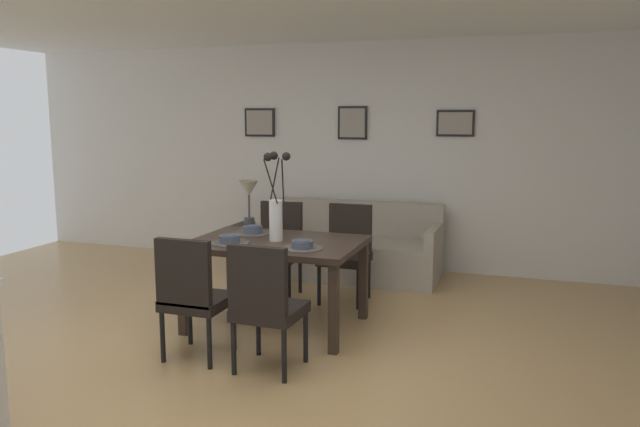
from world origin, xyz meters
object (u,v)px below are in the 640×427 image
(dining_chair_near_left, at_px, (192,292))
(dining_chair_near_right, at_px, (278,244))
(dining_table, at_px, (276,251))
(dining_chair_far_left, at_px, (265,301))
(framed_picture_right, at_px, (455,123))
(framed_picture_left, at_px, (260,122))
(bowl_far_left, at_px, (302,244))
(framed_picture_center, at_px, (352,123))
(side_table, at_px, (250,246))
(sofa, at_px, (352,251))
(bowl_near_left, at_px, (230,238))
(centerpiece_vase, at_px, (276,207))
(table_lamp, at_px, (249,192))
(dining_chair_far_right, at_px, (347,248))
(bowl_near_right, at_px, (253,229))

(dining_chair_near_left, xyz_separation_m, dining_chair_near_right, (-0.06, 1.75, 0.00))
(dining_table, distance_m, dining_chair_far_left, 0.97)
(framed_picture_right, bearing_deg, framed_picture_left, -180.00)
(bowl_far_left, xyz_separation_m, framed_picture_center, (-0.32, 2.53, 0.90))
(bowl_far_left, relative_size, side_table, 0.33)
(sofa, bearing_deg, bowl_near_left, -102.71)
(dining_table, bearing_deg, dining_chair_near_right, 111.53)
(dining_chair_near_left, height_order, framed_picture_center, framed_picture_center)
(bowl_far_left, bearing_deg, sofa, 94.69)
(bowl_far_left, height_order, side_table, bowl_far_left)
(dining_chair_near_right, bearing_deg, centerpiece_vase, -68.39)
(dining_chair_near_left, xyz_separation_m, framed_picture_left, (-0.88, 3.18, 1.17))
(centerpiece_vase, bearing_deg, framed_picture_right, 63.11)
(table_lamp, relative_size, framed_picture_left, 1.32)
(dining_table, bearing_deg, sofa, 85.40)
(bowl_far_left, bearing_deg, centerpiece_vase, 144.59)
(dining_table, distance_m, framed_picture_left, 2.79)
(dining_chair_far_right, bearing_deg, bowl_near_right, -132.97)
(bowl_near_left, xyz_separation_m, table_lamp, (-0.76, 1.98, 0.11))
(dining_chair_near_left, xyz_separation_m, framed_picture_center, (0.29, 3.18, 1.17))
(dining_chair_near_left, distance_m, bowl_near_left, 0.71)
(dining_chair_far_left, bearing_deg, dining_chair_near_right, 109.79)
(dining_chair_far_left, height_order, dining_chair_far_right, same)
(centerpiece_vase, xyz_separation_m, framed_picture_left, (-1.17, 2.31, 0.66))
(dining_chair_far_left, height_order, framed_picture_right, framed_picture_right)
(dining_table, relative_size, sofa, 0.73)
(bowl_near_left, relative_size, sofa, 0.09)
(bowl_near_right, bearing_deg, bowl_near_left, -90.00)
(side_table, bearing_deg, bowl_near_left, -69.05)
(bowl_near_right, xyz_separation_m, table_lamp, (-0.76, 1.53, 0.11))
(framed_picture_center, bearing_deg, dining_chair_far_right, -75.99)
(dining_table, xyz_separation_m, dining_chair_near_left, (-0.29, -0.88, -0.14))
(dining_table, height_order, sofa, sofa)
(centerpiece_vase, distance_m, framed_picture_center, 2.40)
(bowl_far_left, bearing_deg, bowl_near_left, 180.00)
(dining_chair_far_right, height_order, centerpiece_vase, centerpiece_vase)
(framed_picture_right, bearing_deg, bowl_near_right, -125.45)
(dining_chair_far_left, height_order, centerpiece_vase, centerpiece_vase)
(side_table, bearing_deg, framed_picture_right, 13.86)
(bowl_near_right, xyz_separation_m, side_table, (-0.76, 1.53, -0.52))
(framed_picture_left, relative_size, framed_picture_right, 0.94)
(bowl_far_left, height_order, framed_picture_left, framed_picture_left)
(side_table, bearing_deg, dining_table, -58.59)
(bowl_far_left, bearing_deg, framed_picture_right, 71.31)
(dining_chair_far_right, relative_size, sofa, 0.48)
(dining_table, relative_size, dining_chair_far_right, 1.52)
(dining_chair_far_left, xyz_separation_m, framed_picture_right, (0.87, 3.22, 1.17))
(dining_chair_near_left, relative_size, bowl_near_right, 5.41)
(dining_chair_near_left, bearing_deg, dining_chair_far_left, -3.81)
(dining_chair_near_right, distance_m, framed_picture_left, 2.03)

